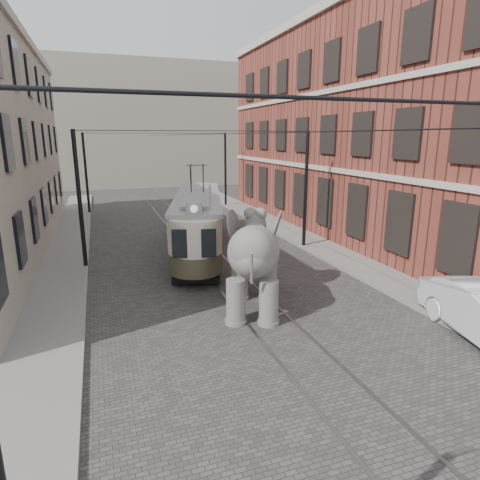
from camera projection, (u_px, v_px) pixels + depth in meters
name	position (u px, v px, depth m)	size (l,w,h in m)	color
ground	(251.00, 302.00, 14.48)	(120.00, 120.00, 0.00)	#464340
tram_rails	(251.00, 302.00, 14.48)	(1.54, 80.00, 0.02)	slate
sidewalk_right	(392.00, 281.00, 16.36)	(2.00, 60.00, 0.15)	slate
sidewalk_left	(51.00, 328.00, 12.41)	(2.00, 60.00, 0.15)	slate
brick_building	(370.00, 131.00, 24.73)	(8.00, 26.00, 12.00)	brown
distant_block	(136.00, 126.00, 49.43)	(28.00, 10.00, 14.00)	gray
catenary	(208.00, 199.00, 18.26)	(11.00, 30.20, 6.00)	black
tram	(198.00, 208.00, 20.77)	(2.27, 10.99, 4.36)	beige
elephant	(253.00, 265.00, 13.45)	(2.88, 5.22, 3.20)	slate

